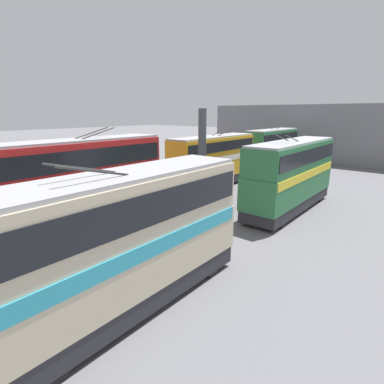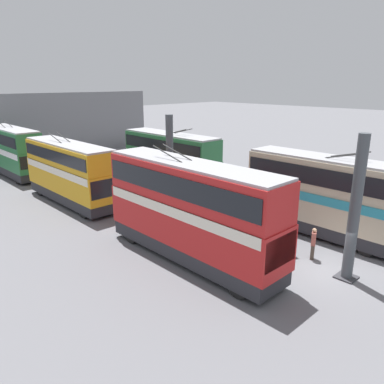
{
  "view_description": "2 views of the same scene",
  "coord_description": "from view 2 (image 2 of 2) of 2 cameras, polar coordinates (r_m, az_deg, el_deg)",
  "views": [
    {
      "loc": [
        -3.21,
        -12.18,
        6.96
      ],
      "look_at": [
        12.88,
        1.17,
        1.4
      ],
      "focal_mm": 28.0,
      "sensor_mm": 36.0,
      "label": 1
    },
    {
      "loc": [
        -7.74,
        17.11,
        9.43
      ],
      "look_at": [
        9.83,
        0.36,
        2.24
      ],
      "focal_mm": 35.0,
      "sensor_mm": 36.0,
      "label": 2
    }
  ],
  "objects": [
    {
      "name": "support_column_near",
      "position": [
        19.34,
        23.54,
        -2.82
      ],
      "size": [
        0.96,
        0.96,
        7.22
      ],
      "color": "#42474C",
      "rests_on": "ground_plane"
    },
    {
      "name": "bus_right_mid",
      "position": [
        31.11,
        -18.16,
        3.31
      ],
      "size": [
        10.71,
        2.54,
        5.48
      ],
      "color": "black",
      "rests_on": "ground_plane"
    },
    {
      "name": "ground_plane",
      "position": [
        21.01,
        19.99,
        -11.24
      ],
      "size": [
        240.0,
        240.0,
        0.0
      ],
      "primitive_type": "plane",
      "color": "slate"
    },
    {
      "name": "bus_left_near",
      "position": [
        24.71,
        19.33,
        0.09
      ],
      "size": [
        10.0,
        2.54,
        5.65
      ],
      "color": "black",
      "rests_on": "ground_plane"
    },
    {
      "name": "bus_right_near",
      "position": [
        19.77,
        -0.23,
        -2.15
      ],
      "size": [
        11.36,
        2.54,
        6.08
      ],
      "color": "black",
      "rests_on": "ground_plane"
    },
    {
      "name": "bus_right_far",
      "position": [
        42.72,
        -25.69,
        5.95
      ],
      "size": [
        10.15,
        2.54,
        5.56
      ],
      "color": "black",
      "rests_on": "ground_plane"
    },
    {
      "name": "depot_back_wall",
      "position": [
        51.18,
        -24.16,
        9.02
      ],
      "size": [
        0.5,
        36.0,
        8.06
      ],
      "color": "slate",
      "rests_on": "ground_plane"
    },
    {
      "name": "person_by_right_row",
      "position": [
        23.02,
        -0.3,
        -5.45
      ],
      "size": [
        0.43,
        0.48,
        1.57
      ],
      "rotation": [
        0.0,
        0.0,
        2.56
      ],
      "color": "#384251",
      "rests_on": "ground_plane"
    },
    {
      "name": "person_aisle_midway",
      "position": [
        21.65,
        17.99,
        -7.36
      ],
      "size": [
        0.4,
        0.48,
        1.82
      ],
      "rotation": [
        0.0,
        0.0,
        0.46
      ],
      "color": "#473D33",
      "rests_on": "ground_plane"
    },
    {
      "name": "oil_drum",
      "position": [
        27.91,
        2.61,
        -2.31
      ],
      "size": [
        0.57,
        0.57,
        0.89
      ],
      "color": "#B28E23",
      "rests_on": "ground_plane"
    },
    {
      "name": "support_column_far",
      "position": [
        27.18,
        -3.38,
        3.84
      ],
      "size": [
        0.96,
        0.96,
        7.22
      ],
      "color": "#42474C",
      "rests_on": "ground_plane"
    },
    {
      "name": "person_by_left_row",
      "position": [
        23.7,
        14.3,
        -4.95
      ],
      "size": [
        0.48,
        0.44,
        1.82
      ],
      "rotation": [
        0.0,
        0.0,
        2.22
      ],
      "color": "#2D2D33",
      "rests_on": "ground_plane"
    },
    {
      "name": "person_aisle_foreground",
      "position": [
        21.77,
        14.74,
        -7.33
      ],
      "size": [
        0.44,
        0.48,
        1.59
      ],
      "rotation": [
        0.0,
        0.0,
        2.54
      ],
      "color": "#384251",
      "rests_on": "ground_plane"
    },
    {
      "name": "bus_left_far",
      "position": [
        33.7,
        -3.33,
        5.23
      ],
      "size": [
        10.46,
        2.54,
        5.67
      ],
      "color": "black",
      "rests_on": "ground_plane"
    }
  ]
}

